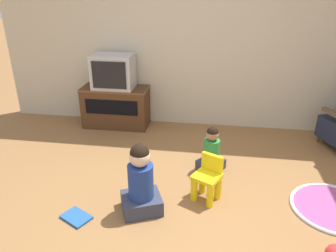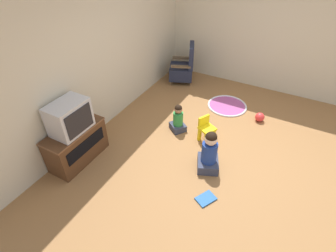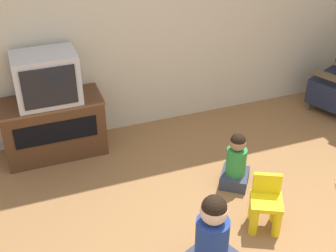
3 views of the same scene
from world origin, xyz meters
name	(u,v)px [view 3 (image 3 of 3)]	position (x,y,z in m)	size (l,w,h in m)	color
tv_cabinet	(54,126)	(-1.27, 2.02, 0.31)	(0.97, 0.44, 0.60)	#4C2D19
television	(46,78)	(-1.27, 2.01, 0.84)	(0.58, 0.40, 0.48)	#B7B7BC
yellow_kid_chair	(266,206)	(0.15, 0.40, 0.21)	(0.33, 0.32, 0.46)	yellow
child_watching_left	(236,163)	(0.17, 0.96, 0.23)	(0.36, 0.36, 0.54)	#33384C
child_watching_center	(212,241)	(-0.46, 0.11, 0.31)	(0.46, 0.43, 0.71)	#33384C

